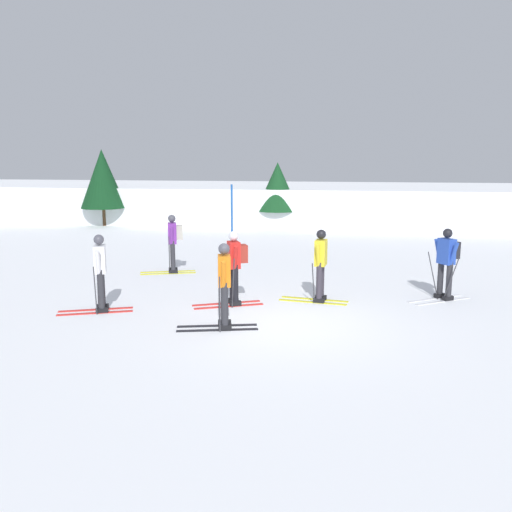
{
  "coord_description": "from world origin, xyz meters",
  "views": [
    {
      "loc": [
        1.17,
        -10.49,
        3.36
      ],
      "look_at": [
        -0.99,
        2.68,
        0.9
      ],
      "focal_mm": 37.94,
      "sensor_mm": 36.0,
      "label": 1
    }
  ],
  "objects_px": {
    "skier_blue": "(447,260)",
    "conifer_far_right": "(103,179)",
    "skier_purple": "(173,241)",
    "conifer_far_left": "(278,187)",
    "trail_marker_pole": "(232,221)",
    "skier_white": "(100,271)",
    "skier_orange": "(224,283)",
    "skier_yellow": "(320,263)",
    "skier_red": "(235,264)"
  },
  "relations": [
    {
      "from": "skier_blue",
      "to": "conifer_far_left",
      "type": "bearing_deg",
      "value": 114.0
    },
    {
      "from": "skier_yellow",
      "to": "skier_red",
      "type": "distance_m",
      "value": 2.0
    },
    {
      "from": "skier_yellow",
      "to": "trail_marker_pole",
      "type": "xyz_separation_m",
      "value": [
        -3.21,
        5.32,
        0.31
      ]
    },
    {
      "from": "skier_orange",
      "to": "trail_marker_pole",
      "type": "relative_size",
      "value": 0.7
    },
    {
      "from": "skier_white",
      "to": "skier_blue",
      "type": "bearing_deg",
      "value": 16.56
    },
    {
      "from": "skier_red",
      "to": "skier_yellow",
      "type": "bearing_deg",
      "value": 17.02
    },
    {
      "from": "skier_red",
      "to": "conifer_far_right",
      "type": "distance_m",
      "value": 16.12
    },
    {
      "from": "skier_orange",
      "to": "trail_marker_pole",
      "type": "distance_m",
      "value": 7.78
    },
    {
      "from": "conifer_far_right",
      "to": "skier_purple",
      "type": "bearing_deg",
      "value": -55.98
    },
    {
      "from": "skier_blue",
      "to": "conifer_far_left",
      "type": "height_order",
      "value": "conifer_far_left"
    },
    {
      "from": "skier_red",
      "to": "trail_marker_pole",
      "type": "relative_size",
      "value": 0.7
    },
    {
      "from": "skier_yellow",
      "to": "skier_red",
      "type": "bearing_deg",
      "value": -162.98
    },
    {
      "from": "skier_blue",
      "to": "skier_orange",
      "type": "bearing_deg",
      "value": -147.55
    },
    {
      "from": "skier_blue",
      "to": "trail_marker_pole",
      "type": "xyz_separation_m",
      "value": [
        -6.14,
        4.65,
        0.27
      ]
    },
    {
      "from": "trail_marker_pole",
      "to": "skier_white",
      "type": "bearing_deg",
      "value": -102.12
    },
    {
      "from": "trail_marker_pole",
      "to": "conifer_far_left",
      "type": "bearing_deg",
      "value": 85.87
    },
    {
      "from": "skier_orange",
      "to": "conifer_far_left",
      "type": "xyz_separation_m",
      "value": [
        -0.87,
        15.5,
        1.04
      ]
    },
    {
      "from": "skier_blue",
      "to": "trail_marker_pole",
      "type": "distance_m",
      "value": 7.71
    },
    {
      "from": "skier_purple",
      "to": "conifer_far_left",
      "type": "relative_size",
      "value": 0.55
    },
    {
      "from": "skier_purple",
      "to": "conifer_far_right",
      "type": "distance_m",
      "value": 12.16
    },
    {
      "from": "skier_purple",
      "to": "conifer_far_right",
      "type": "height_order",
      "value": "conifer_far_right"
    },
    {
      "from": "skier_white",
      "to": "skier_red",
      "type": "distance_m",
      "value": 2.96
    },
    {
      "from": "skier_orange",
      "to": "conifer_far_left",
      "type": "distance_m",
      "value": 15.56
    },
    {
      "from": "skier_blue",
      "to": "skier_orange",
      "type": "relative_size",
      "value": 1.0
    },
    {
      "from": "skier_yellow",
      "to": "skier_white",
      "type": "xyz_separation_m",
      "value": [
        -4.69,
        -1.6,
        0.0
      ]
    },
    {
      "from": "conifer_far_right",
      "to": "skier_blue",
      "type": "bearing_deg",
      "value": -40.22
    },
    {
      "from": "skier_purple",
      "to": "skier_red",
      "type": "distance_m",
      "value": 3.99
    },
    {
      "from": "skier_yellow",
      "to": "skier_white",
      "type": "bearing_deg",
      "value": -161.21
    },
    {
      "from": "skier_white",
      "to": "conifer_far_right",
      "type": "bearing_deg",
      "value": 114.47
    },
    {
      "from": "skier_purple",
      "to": "conifer_far_left",
      "type": "distance_m",
      "value": 10.82
    },
    {
      "from": "skier_purple",
      "to": "conifer_far_right",
      "type": "relative_size",
      "value": 0.46
    },
    {
      "from": "skier_yellow",
      "to": "skier_purple",
      "type": "bearing_deg",
      "value": 149.77
    },
    {
      "from": "skier_blue",
      "to": "conifer_far_right",
      "type": "height_order",
      "value": "conifer_far_right"
    },
    {
      "from": "trail_marker_pole",
      "to": "conifer_far_left",
      "type": "relative_size",
      "value": 0.79
    },
    {
      "from": "skier_blue",
      "to": "skier_purple",
      "type": "relative_size",
      "value": 1.0
    },
    {
      "from": "skier_blue",
      "to": "trail_marker_pole",
      "type": "height_order",
      "value": "trail_marker_pole"
    },
    {
      "from": "skier_yellow",
      "to": "skier_red",
      "type": "xyz_separation_m",
      "value": [
        -1.91,
        -0.58,
        0.04
      ]
    },
    {
      "from": "conifer_far_right",
      "to": "skier_red",
      "type": "bearing_deg",
      "value": -54.93
    },
    {
      "from": "skier_orange",
      "to": "skier_yellow",
      "type": "xyz_separation_m",
      "value": [
        1.77,
        2.32,
        -0.0
      ]
    },
    {
      "from": "skier_red",
      "to": "trail_marker_pole",
      "type": "distance_m",
      "value": 6.05
    },
    {
      "from": "skier_blue",
      "to": "skier_purple",
      "type": "xyz_separation_m",
      "value": [
        -7.31,
        1.88,
        0.0
      ]
    },
    {
      "from": "skier_yellow",
      "to": "conifer_far_right",
      "type": "height_order",
      "value": "conifer_far_right"
    },
    {
      "from": "skier_blue",
      "to": "skier_purple",
      "type": "height_order",
      "value": "same"
    },
    {
      "from": "skier_orange",
      "to": "conifer_far_left",
      "type": "height_order",
      "value": "conifer_far_left"
    },
    {
      "from": "skier_red",
      "to": "conifer_far_left",
      "type": "height_order",
      "value": "conifer_far_left"
    },
    {
      "from": "skier_blue",
      "to": "conifer_far_left",
      "type": "xyz_separation_m",
      "value": [
        -5.57,
        12.51,
        1.0
      ]
    },
    {
      "from": "skier_white",
      "to": "skier_red",
      "type": "bearing_deg",
      "value": 19.99
    },
    {
      "from": "skier_white",
      "to": "skier_orange",
      "type": "bearing_deg",
      "value": -13.9
    },
    {
      "from": "skier_white",
      "to": "trail_marker_pole",
      "type": "bearing_deg",
      "value": 77.88
    },
    {
      "from": "trail_marker_pole",
      "to": "conifer_far_right",
      "type": "relative_size",
      "value": 0.66
    }
  ]
}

